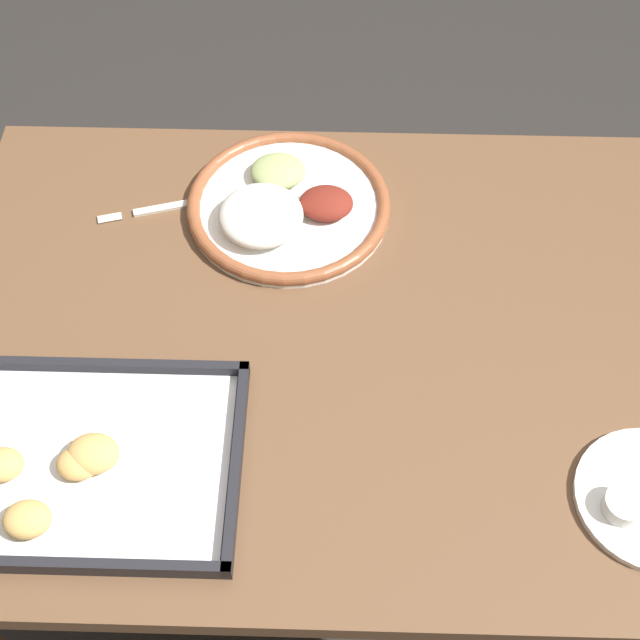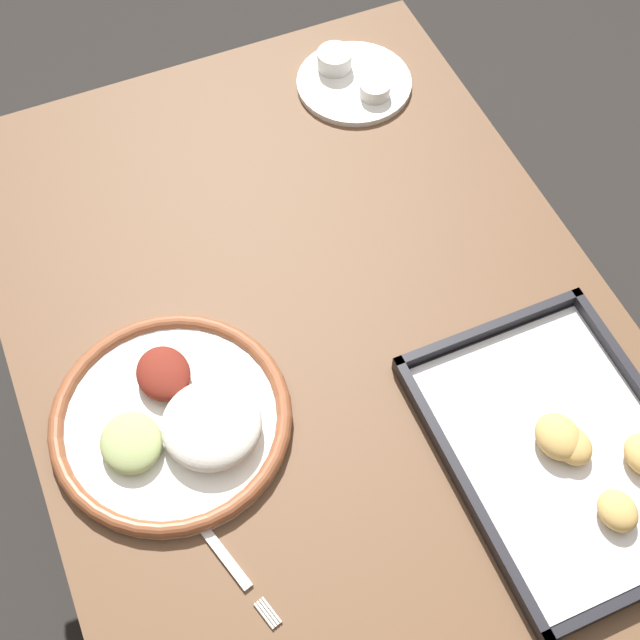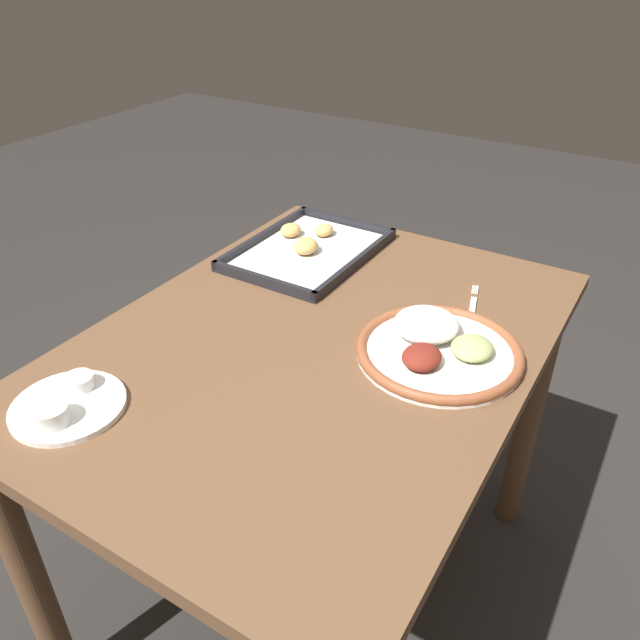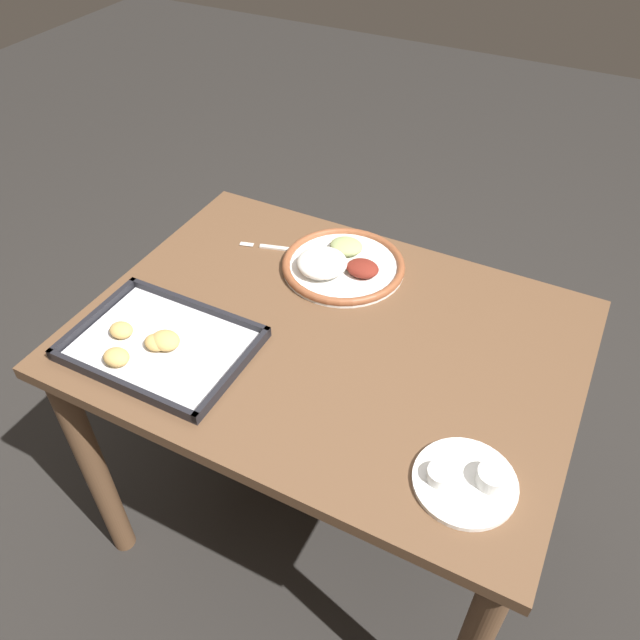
{
  "view_description": "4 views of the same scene",
  "coord_description": "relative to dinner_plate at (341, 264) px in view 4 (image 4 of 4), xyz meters",
  "views": [
    {
      "loc": [
        0.0,
        0.68,
        1.74
      ],
      "look_at": [
        0.02,
        0.0,
        0.79
      ],
      "focal_mm": 50.0,
      "sensor_mm": 36.0,
      "label": 1
    },
    {
      "loc": [
        0.58,
        -0.24,
        1.77
      ],
      "look_at": [
        0.02,
        0.0,
        0.79
      ],
      "focal_mm": 50.0,
      "sensor_mm": 36.0,
      "label": 2
    },
    {
      "loc": [
        -0.82,
        -0.52,
        1.42
      ],
      "look_at": [
        0.02,
        0.0,
        0.79
      ],
      "focal_mm": 35.0,
      "sensor_mm": 36.0,
      "label": 3
    },
    {
      "loc": [
        -0.43,
        0.88,
        1.71
      ],
      "look_at": [
        0.02,
        0.0,
        0.79
      ],
      "focal_mm": 35.0,
      "sensor_mm": 36.0,
      "label": 4
    }
  ],
  "objects": [
    {
      "name": "dinner_plate",
      "position": [
        0.0,
        0.0,
        0.0
      ],
      "size": [
        0.3,
        0.3,
        0.05
      ],
      "color": "white",
      "rests_on": "dining_table"
    },
    {
      "name": "saucer_plate",
      "position": [
        -0.46,
        0.45,
        -0.0
      ],
      "size": [
        0.18,
        0.18,
        0.04
      ],
      "color": "white",
      "rests_on": "dining_table"
    },
    {
      "name": "dining_table",
      "position": [
        -0.08,
        0.22,
        -0.14
      ],
      "size": [
        1.07,
        0.78,
        0.76
      ],
      "color": "brown",
      "rests_on": "ground_plane"
    },
    {
      "name": "ground_plane",
      "position": [
        -0.08,
        0.22,
        -0.78
      ],
      "size": [
        8.0,
        8.0,
        0.0
      ],
      "primitive_type": "plane",
      "color": "#282623"
    },
    {
      "name": "fork",
      "position": [
        0.17,
        -0.0,
        -0.01
      ],
      "size": [
        0.19,
        0.06,
        0.0
      ],
      "rotation": [
        0.0,
        0.0,
        0.28
      ],
      "color": "silver",
      "rests_on": "dining_table"
    },
    {
      "name": "baking_tray",
      "position": [
        0.23,
        0.42,
        -0.0
      ],
      "size": [
        0.38,
        0.28,
        0.04
      ],
      "color": "black",
      "rests_on": "dining_table"
    }
  ]
}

